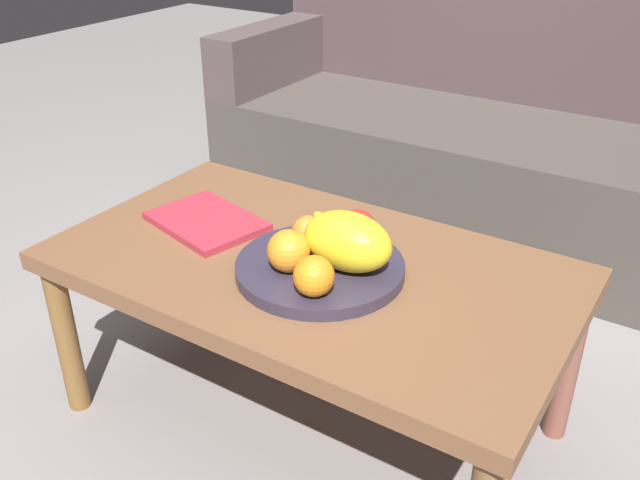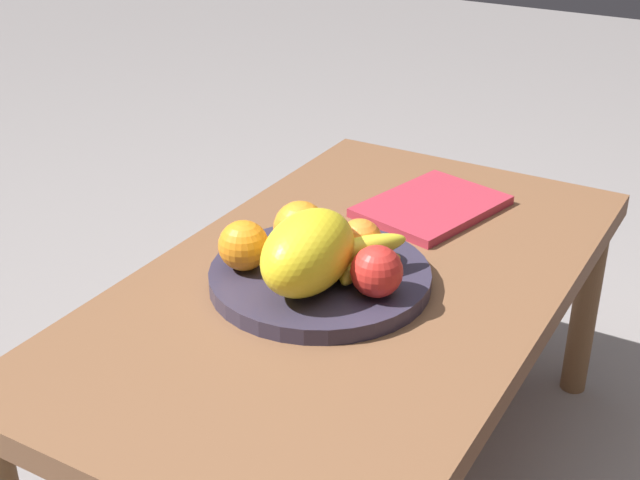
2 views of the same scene
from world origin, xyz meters
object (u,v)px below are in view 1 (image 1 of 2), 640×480
coffee_table (310,280)px  melon_large_front (348,241)px  apple_front (358,228)px  couch (471,138)px  banana_bunch (324,238)px  fruit_bowl (320,268)px  orange_front (289,251)px  orange_left (308,232)px  orange_right (314,276)px  magazine (206,221)px

coffee_table → melon_large_front: (0.10, -0.02, 0.13)m
melon_large_front → apple_front: (-0.03, 0.09, -0.02)m
couch → banana_bunch: bearing=-83.5°
fruit_bowl → melon_large_front: bearing=12.6°
fruit_bowl → apple_front: 0.12m
orange_front → banana_bunch: size_ratio=0.53×
coffee_table → melon_large_front: melon_large_front is taller
couch → apple_front: bearing=-80.9°
coffee_table → orange_left: 0.11m
banana_bunch → couch: bearing=96.5°
fruit_bowl → banana_bunch: 0.07m
orange_right → orange_left: bearing=126.7°
coffee_table → fruit_bowl: bearing=-35.0°
melon_large_front → banana_bunch: 0.09m
couch → orange_front: size_ratio=20.41×
orange_front → orange_right: orange_front is taller
coffee_table → orange_right: bearing=-53.9°
orange_left → banana_bunch: (0.03, 0.01, -0.01)m
melon_large_front → magazine: bearing=175.8°
magazine → apple_front: bearing=24.8°
orange_front → magazine: size_ratio=0.33×
fruit_bowl → orange_right: 0.12m
coffee_table → banana_bunch: bearing=35.9°
orange_front → apple_front: bearing=70.0°
orange_left → magazine: bearing=179.8°
melon_large_front → banana_bunch: bearing=153.8°
melon_large_front → orange_right: (-0.00, -0.11, -0.02)m
melon_large_front → orange_right: melon_large_front is taller
coffee_table → orange_left: size_ratio=15.32×
coffee_table → orange_left: (-0.01, 0.01, 0.11)m
coffee_table → banana_bunch: (0.02, 0.02, 0.10)m
banana_bunch → coffee_table: bearing=-144.1°
fruit_bowl → melon_large_front: 0.09m
banana_bunch → orange_right: bearing=-64.2°
couch → orange_front: bearing=-84.6°
fruit_bowl → melon_large_front: (0.05, 0.01, 0.07)m
coffee_table → melon_large_front: size_ratio=5.85×
melon_large_front → orange_front: bearing=-143.0°
couch → orange_left: (0.10, -1.17, 0.18)m
coffee_table → orange_left: bearing=137.0°
fruit_bowl → banana_bunch: bearing=113.0°
orange_left → banana_bunch: 0.03m
couch → orange_front: (0.12, -1.27, 0.19)m
fruit_bowl → orange_front: bearing=-122.5°
melon_large_front → orange_front: melon_large_front is taller
coffee_table → couch: couch is taller
coffee_table → apple_front: 0.15m
coffee_table → orange_front: (0.01, -0.09, 0.11)m
orange_right → banana_bunch: size_ratio=0.48×
coffee_table → orange_front: bearing=-83.6°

